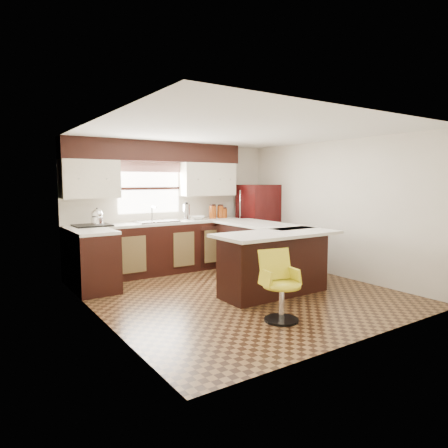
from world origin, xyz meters
TOP-DOWN VIEW (x-y plane):
  - floor at (0.00, 0.00)m, footprint 4.40×4.40m
  - ceiling at (0.00, 0.00)m, footprint 4.40×4.40m
  - wall_back at (0.00, 2.20)m, footprint 4.40×0.00m
  - wall_front at (0.00, -2.20)m, footprint 4.40×0.00m
  - wall_left at (-2.10, 0.00)m, footprint 0.00×4.40m
  - wall_right at (2.10, 0.00)m, footprint 0.00×4.40m
  - base_cab_back at (-0.45, 1.90)m, footprint 3.30×0.60m
  - base_cab_left at (-1.80, 1.25)m, footprint 0.60×0.70m
  - counter_back at (-0.45, 1.90)m, footprint 3.30×0.60m
  - counter_left at (-1.80, 1.25)m, footprint 0.60×0.70m
  - soffit at (-0.40, 2.03)m, footprint 3.40×0.35m
  - upper_cab_left at (-1.62, 2.03)m, footprint 0.94×0.35m
  - upper_cab_right at (0.68, 2.03)m, footprint 1.14×0.35m
  - window_pane at (-0.50, 2.18)m, footprint 1.20×0.02m
  - valance at (-0.50, 2.14)m, footprint 1.30×0.06m
  - sink at (-0.50, 1.88)m, footprint 0.75×0.45m
  - dishwasher at (0.55, 1.61)m, footprint 0.58×0.03m
  - cooktop at (-1.65, 1.88)m, footprint 0.58×0.50m
  - peninsula_long at (0.90, 0.62)m, footprint 0.60×1.95m
  - peninsula_return at (0.38, -0.35)m, footprint 1.65×0.60m
  - counter_pen_long at (0.95, 0.62)m, footprint 0.84×1.95m
  - counter_pen_return at (0.35, -0.44)m, footprint 1.89×0.84m
  - refrigerator at (1.73, 1.73)m, footprint 0.69×0.66m
  - bar_chair at (-0.31, -1.28)m, footprint 0.53×0.53m
  - kettle at (-1.56, 1.88)m, footprint 0.20×0.20m
  - percolator at (0.13, 1.90)m, footprint 0.13×0.13m
  - mixing_bowl at (0.38, 1.90)m, footprint 0.36×0.36m
  - canister_large at (0.73, 1.92)m, footprint 0.14×0.14m
  - canister_med at (0.91, 1.92)m, footprint 0.13×0.13m
  - canister_small at (0.99, 1.92)m, footprint 0.14×0.14m

SIDE VIEW (x-z plane):
  - floor at x=0.00m, z-range 0.00..0.00m
  - bar_chair at x=-0.31m, z-range 0.00..0.86m
  - dishwasher at x=0.55m, z-range 0.04..0.82m
  - base_cab_back at x=-0.45m, z-range 0.00..0.90m
  - base_cab_left at x=-1.80m, z-range 0.00..0.90m
  - peninsula_long at x=0.90m, z-range 0.00..0.90m
  - peninsula_return at x=0.38m, z-range 0.00..0.90m
  - refrigerator at x=1.73m, z-range 0.00..1.61m
  - counter_back at x=-0.45m, z-range 0.90..0.94m
  - counter_left at x=-1.80m, z-range 0.90..0.94m
  - counter_pen_long at x=0.95m, z-range 0.90..0.94m
  - counter_pen_return at x=0.35m, z-range 0.90..0.94m
  - cooktop at x=-1.65m, z-range 0.94..0.97m
  - sink at x=-0.50m, z-range 0.95..0.98m
  - mixing_bowl at x=0.38m, z-range 0.95..1.01m
  - canister_small at x=0.99m, z-range 0.95..1.13m
  - canister_med at x=0.91m, z-range 0.95..1.19m
  - canister_large at x=0.73m, z-range 0.94..1.20m
  - percolator at x=0.13m, z-range 0.95..1.25m
  - kettle at x=-1.56m, z-range 0.97..1.25m
  - wall_back at x=0.00m, z-range -1.00..3.40m
  - wall_front at x=0.00m, z-range -1.00..3.40m
  - wall_left at x=-2.10m, z-range -1.00..3.40m
  - wall_right at x=2.10m, z-range -1.00..3.40m
  - window_pane at x=-0.50m, z-range 1.10..2.00m
  - upper_cab_left at x=-1.62m, z-range 1.40..2.04m
  - upper_cab_right at x=0.68m, z-range 1.40..2.04m
  - valance at x=-0.50m, z-range 1.85..2.03m
  - soffit at x=-0.40m, z-range 2.04..2.40m
  - ceiling at x=0.00m, z-range 2.40..2.40m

